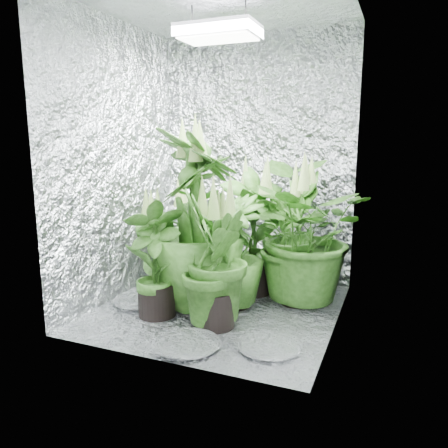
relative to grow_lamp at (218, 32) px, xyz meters
name	(u,v)px	position (x,y,z in m)	size (l,w,h in m)	color
ground	(219,308)	(0.00, 0.00, -1.83)	(1.60, 1.60, 0.00)	silver
walls	(219,165)	(0.00, 0.00, -0.83)	(1.62, 1.62, 2.00)	silver
ceiling	(218,2)	(0.00, 0.00, 0.17)	(1.60, 1.60, 0.01)	silver
grow_lamp	(218,32)	(0.00, 0.00, 0.00)	(0.50, 0.30, 0.22)	gray
plant_a	(187,232)	(-0.51, 0.51, -1.43)	(0.90, 0.90, 0.85)	black
plant_b	(253,233)	(0.11, 0.41, -1.36)	(0.69, 0.69, 1.03)	black
plant_c	(291,233)	(0.38, 0.52, -1.36)	(0.51, 0.51, 1.00)	black
plant_d	(197,221)	(-0.15, -0.02, -1.21)	(0.95, 0.95, 1.32)	black
plant_e	(300,234)	(0.49, 0.31, -1.31)	(0.95, 0.95, 1.08)	black
plant_f	(156,259)	(-0.34, -0.27, -1.43)	(0.58, 0.58, 0.87)	black
plant_g	(214,260)	(0.08, -0.28, -1.39)	(0.52, 0.52, 0.95)	black
plant_h	(234,253)	(0.08, 0.09, -1.44)	(0.54, 0.54, 0.85)	black
circulation_fan	(319,279)	(0.61, 0.48, -1.68)	(0.18, 0.28, 0.34)	black
plant_label	(220,283)	(0.14, -0.31, -1.53)	(0.04, 0.01, 0.07)	white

